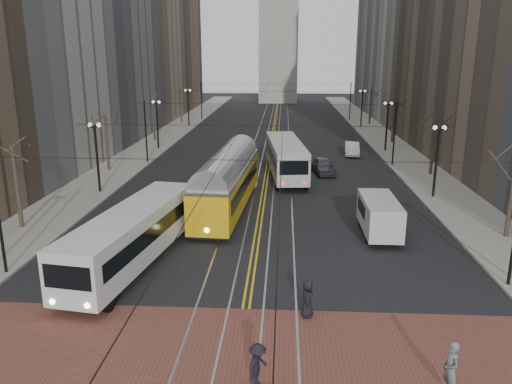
# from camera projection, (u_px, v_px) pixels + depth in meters

# --- Properties ---
(ground) EXTENTS (260.00, 260.00, 0.00)m
(ground) POSITION_uv_depth(u_px,v_px,m) (247.00, 299.00, 23.68)
(ground) COLOR black
(ground) RESTS_ON ground
(sidewalk_left) EXTENTS (5.00, 140.00, 0.15)m
(sidewalk_left) POSITION_uv_depth(u_px,v_px,m) (162.00, 139.00, 67.78)
(sidewalk_left) COLOR gray
(sidewalk_left) RESTS_ON ground
(sidewalk_right) EXTENTS (5.00, 140.00, 0.15)m
(sidewalk_right) POSITION_uv_depth(u_px,v_px,m) (385.00, 141.00, 66.14)
(sidewalk_right) COLOR gray
(sidewalk_right) RESTS_ON ground
(crosswalk_band) EXTENTS (25.00, 6.00, 0.01)m
(crosswalk_band) POSITION_uv_depth(u_px,v_px,m) (240.00, 346.00, 19.83)
(crosswalk_band) COLOR brown
(crosswalk_band) RESTS_ON ground
(streetcar_rails) EXTENTS (4.80, 130.00, 0.02)m
(streetcar_rails) POSITION_uv_depth(u_px,v_px,m) (272.00, 141.00, 66.98)
(streetcar_rails) COLOR gray
(streetcar_rails) RESTS_ON ground
(centre_lines) EXTENTS (0.42, 130.00, 0.01)m
(centre_lines) POSITION_uv_depth(u_px,v_px,m) (272.00, 141.00, 66.98)
(centre_lines) COLOR gold
(centre_lines) RESTS_ON ground
(building_left_mid) EXTENTS (16.00, 20.00, 34.00)m
(building_left_mid) POSITION_uv_depth(u_px,v_px,m) (77.00, 8.00, 64.80)
(building_left_mid) COLOR slate
(building_left_mid) RESTS_ON ground
(building_left_far) EXTENTS (16.00, 20.00, 40.00)m
(building_left_far) POSITION_uv_depth(u_px,v_px,m) (154.00, 10.00, 102.49)
(building_left_far) COLOR brown
(building_left_far) RESTS_ON ground
(building_right_mid) EXTENTS (16.00, 20.00, 34.00)m
(building_right_mid) POSITION_uv_depth(u_px,v_px,m) (478.00, 6.00, 62.02)
(building_right_mid) COLOR brown
(building_right_mid) RESTS_ON ground
(building_right_far) EXTENTS (16.00, 20.00, 40.00)m
(building_right_far) POSITION_uv_depth(u_px,v_px,m) (405.00, 9.00, 99.71)
(building_right_far) COLOR slate
(building_right_far) RESTS_ON ground
(lamp_posts) EXTENTS (27.60, 57.20, 5.60)m
(lamp_posts) POSITION_uv_depth(u_px,v_px,m) (268.00, 140.00, 50.60)
(lamp_posts) COLOR black
(lamp_posts) RESTS_ON ground
(street_trees) EXTENTS (31.68, 53.28, 5.60)m
(street_trees) POSITION_uv_depth(u_px,v_px,m) (270.00, 131.00, 56.85)
(street_trees) COLOR #382D23
(street_trees) RESTS_ON ground
(trolley_wires) EXTENTS (25.96, 120.00, 6.60)m
(trolley_wires) POSITION_uv_depth(u_px,v_px,m) (270.00, 123.00, 56.19)
(trolley_wires) COLOR black
(trolley_wires) RESTS_ON ground
(transit_bus) EXTENTS (4.52, 12.77, 3.13)m
(transit_bus) POSITION_uv_depth(u_px,v_px,m) (133.00, 238.00, 27.13)
(transit_bus) COLOR silver
(transit_bus) RESTS_ON ground
(streetcar) EXTENTS (3.69, 14.85, 3.47)m
(streetcar) POSITION_uv_depth(u_px,v_px,m) (228.00, 186.00, 37.07)
(streetcar) COLOR gold
(streetcar) RESTS_ON ground
(rear_bus) EXTENTS (4.12, 13.01, 3.34)m
(rear_bus) POSITION_uv_depth(u_px,v_px,m) (286.00, 159.00, 47.10)
(rear_bus) COLOR #BABABA
(rear_bus) RESTS_ON ground
(cargo_van) EXTENTS (2.09, 5.42, 2.39)m
(cargo_van) POSITION_uv_depth(u_px,v_px,m) (379.00, 217.00, 31.69)
(cargo_van) COLOR silver
(cargo_van) RESTS_ON ground
(sedan_grey) EXTENTS (2.45, 4.81, 1.57)m
(sedan_grey) POSITION_uv_depth(u_px,v_px,m) (323.00, 166.00, 48.31)
(sedan_grey) COLOR #3F4246
(sedan_grey) RESTS_ON ground
(sedan_silver) EXTENTS (2.04, 4.71, 1.51)m
(sedan_silver) POSITION_uv_depth(u_px,v_px,m) (352.00, 149.00, 57.17)
(sedan_silver) COLOR #ACAEB4
(sedan_silver) RESTS_ON ground
(pedestrian_a) EXTENTS (0.65, 0.90, 1.71)m
(pedestrian_a) POSITION_uv_depth(u_px,v_px,m) (307.00, 299.00, 21.85)
(pedestrian_a) COLOR black
(pedestrian_a) RESTS_ON crosswalk_band
(pedestrian_b) EXTENTS (0.59, 0.79, 1.96)m
(pedestrian_b) POSITION_uv_depth(u_px,v_px,m) (451.00, 369.00, 16.76)
(pedestrian_b) COLOR slate
(pedestrian_b) RESTS_ON crosswalk_band
(pedestrian_d) EXTENTS (1.04, 1.25, 1.68)m
(pedestrian_d) POSITION_uv_depth(u_px,v_px,m) (258.00, 366.00, 17.15)
(pedestrian_d) COLOR black
(pedestrian_d) RESTS_ON crosswalk_band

